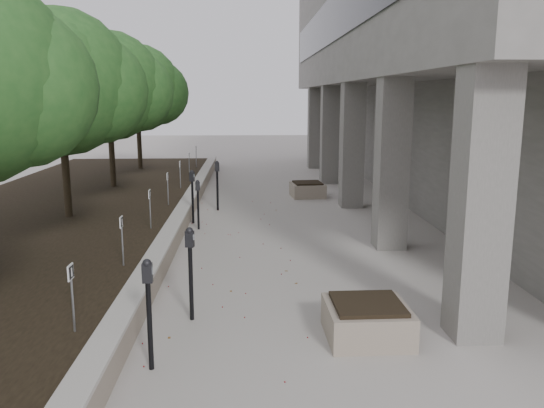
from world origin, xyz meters
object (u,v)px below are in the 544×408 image
object	(u,v)px
crabapple_tree_3	(62,114)
planter_front	(367,320)
parking_meter_1	(191,274)
parking_meter_5	(217,186)
parking_meter_3	(193,197)
planter_back	(308,189)
crabapple_tree_5	(138,107)
crabapple_tree_4	(109,109)
parking_meter_2	(149,315)
parking_meter_4	(198,205)

from	to	relation	value
crabapple_tree_3	planter_front	bearing A→B (deg)	-46.67
parking_meter_1	parking_meter_5	world-z (taller)	parking_meter_5
parking_meter_3	planter_back	xyz separation A→B (m)	(3.72, 4.07, -0.50)
parking_meter_3	planter_front	xyz separation A→B (m)	(3.35, -7.74, -0.48)
planter_back	crabapple_tree_5	bearing A→B (deg)	143.30
crabapple_tree_4	parking_meter_3	size ratio (longest dim) A/B	3.56
parking_meter_2	planter_front	xyz separation A→B (m)	(3.07, 0.84, -0.48)
parking_meter_2	planter_front	size ratio (longest dim) A/B	1.26
crabapple_tree_5	parking_meter_2	world-z (taller)	crabapple_tree_5
parking_meter_2	planter_front	distance (m)	3.22
parking_meter_2	planter_back	xyz separation A→B (m)	(3.43, 12.65, -0.49)
parking_meter_4	crabapple_tree_3	bearing A→B (deg)	165.39
crabapple_tree_5	parking_meter_1	xyz separation A→B (m)	(3.91, -16.21, -2.35)
crabapple_tree_4	parking_meter_1	xyz separation A→B (m)	(3.91, -11.21, -2.35)
crabapple_tree_4	parking_meter_2	distance (m)	13.53
crabapple_tree_3	parking_meter_3	distance (m)	4.08
parking_meter_2	crabapple_tree_3	bearing A→B (deg)	113.86
parking_meter_1	planter_back	distance (m)	11.44
planter_front	parking_meter_2	bearing A→B (deg)	-164.60
parking_meter_3	parking_meter_5	xyz separation A→B (m)	(0.60, 1.80, 0.03)
crabapple_tree_5	parking_meter_4	world-z (taller)	crabapple_tree_5
planter_back	crabapple_tree_3	bearing A→B (deg)	-145.40
parking_meter_5	parking_meter_4	bearing A→B (deg)	-110.72
crabapple_tree_3	parking_meter_5	xyz separation A→B (m)	(3.85, 2.53, -2.33)
crabapple_tree_3	crabapple_tree_4	size ratio (longest dim) A/B	1.00
parking_meter_5	planter_back	size ratio (longest dim) A/B	1.37
crabapple_tree_3	parking_meter_2	xyz separation A→B (m)	(3.54, -7.84, -2.36)
crabapple_tree_4	parking_meter_1	world-z (taller)	crabapple_tree_4
parking_meter_4	parking_meter_3	bearing A→B (deg)	91.96
crabapple_tree_5	planter_back	world-z (taller)	crabapple_tree_5
parking_meter_1	planter_back	world-z (taller)	parking_meter_1
parking_meter_3	planter_front	bearing A→B (deg)	-45.28
parking_meter_3	parking_meter_5	bearing A→B (deg)	92.70
parking_meter_2	parking_meter_4	bearing A→B (deg)	90.08
parking_meter_3	parking_meter_4	bearing A→B (deg)	-52.18
crabapple_tree_3	parking_meter_2	world-z (taller)	crabapple_tree_3
crabapple_tree_3	parking_meter_1	distance (m)	7.70
crabapple_tree_5	parking_meter_5	world-z (taller)	crabapple_tree_5
crabapple_tree_4	parking_meter_2	size ratio (longest dim) A/B	3.56
crabapple_tree_5	parking_meter_2	distance (m)	18.34
parking_meter_4	planter_front	xyz separation A→B (m)	(3.13, -7.00, -0.40)
crabapple_tree_5	parking_meter_1	distance (m)	16.84
crabapple_tree_3	planter_back	world-z (taller)	crabapple_tree_3
parking_meter_5	planter_back	distance (m)	3.89
crabapple_tree_3	parking_meter_3	size ratio (longest dim) A/B	3.56
planter_front	planter_back	world-z (taller)	planter_front
crabapple_tree_3	parking_meter_5	size ratio (longest dim) A/B	3.44
parking_meter_1	parking_meter_5	distance (m)	8.74
parking_meter_3	planter_back	world-z (taller)	parking_meter_3
parking_meter_4	planter_back	distance (m)	5.96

